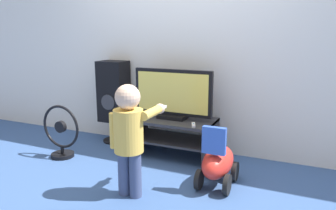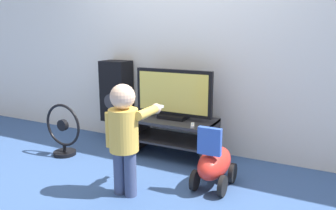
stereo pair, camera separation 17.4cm
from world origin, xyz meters
The scene contains 10 objects.
ground_plane centered at (0.00, 0.00, 0.00)m, with size 16.00×16.00×0.00m, color #38568C.
wall_back centered at (0.00, 0.59, 1.30)m, with size 10.00×0.06×2.60m.
tv_stand centered at (0.00, 0.26, 0.28)m, with size 0.93×0.51×0.42m.
television centered at (0.00, 0.28, 0.68)m, with size 0.88×0.20×0.53m.
game_console centered at (-0.28, 0.16, 0.45)m, with size 0.04×0.17×0.06m.
remote_primary centered at (0.31, 0.09, 0.43)m, with size 0.08×0.13×0.03m.
child centered at (0.05, -0.71, 0.56)m, with size 0.36×0.52×0.94m.
speaker_tower centered at (-0.85, 0.42, 0.61)m, with size 0.34×0.30×1.00m.
floor_fan centered at (-1.08, -0.27, 0.26)m, with size 0.48×0.25×0.58m.
ride_on_toy centered at (0.66, -0.24, 0.22)m, with size 0.29×0.53×0.58m.
Camera 1 is at (1.37, -2.89, 1.34)m, focal length 35.00 mm.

